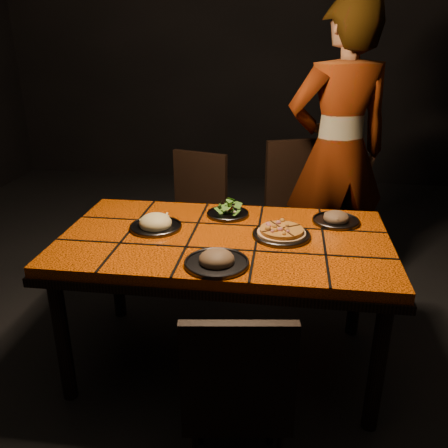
# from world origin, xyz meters

# --- Properties ---
(room_shell) EXTENTS (6.04, 7.04, 3.08)m
(room_shell) POSITION_xyz_m (0.00, 0.00, 1.50)
(room_shell) COLOR black
(room_shell) RESTS_ON ground
(dining_table) EXTENTS (1.62, 0.92, 0.75)m
(dining_table) POSITION_xyz_m (0.00, 0.00, 0.67)
(dining_table) COLOR #DD5206
(dining_table) RESTS_ON ground
(chair_near) EXTENTS (0.43, 0.43, 0.84)m
(chair_near) POSITION_xyz_m (0.15, -0.78, 0.48)
(chair_near) COLOR black
(chair_near) RESTS_ON ground
(chair_far_left) EXTENTS (0.51, 0.51, 0.90)m
(chair_far_left) POSITION_xyz_m (-0.35, 0.98, 0.52)
(chair_far_left) COLOR black
(chair_far_left) RESTS_ON ground
(chair_far_right) EXTENTS (0.58, 0.58, 0.99)m
(chair_far_right) POSITION_xyz_m (0.39, 1.08, 0.56)
(chair_far_right) COLOR black
(chair_far_right) RESTS_ON ground
(diner) EXTENTS (0.81, 0.66, 1.90)m
(diner) POSITION_xyz_m (0.61, 0.97, 0.95)
(diner) COLOR brown
(diner) RESTS_ON ground
(plate_pizza) EXTENTS (0.33, 0.33, 0.04)m
(plate_pizza) POSITION_xyz_m (0.28, 0.03, 0.77)
(plate_pizza) COLOR #3D3C42
(plate_pizza) RESTS_ON dining_table
(plate_pasta) EXTENTS (0.27, 0.27, 0.09)m
(plate_pasta) POSITION_xyz_m (-0.36, 0.05, 0.77)
(plate_pasta) COLOR #3D3C42
(plate_pasta) RESTS_ON dining_table
(plate_salad) EXTENTS (0.23, 0.23, 0.07)m
(plate_salad) POSITION_xyz_m (-0.02, 0.28, 0.78)
(plate_salad) COLOR #3D3C42
(plate_salad) RESTS_ON dining_table
(plate_mushroom_a) EXTENTS (0.28, 0.28, 0.09)m
(plate_mushroom_a) POSITION_xyz_m (0.01, -0.31, 0.77)
(plate_mushroom_a) COLOR #3D3C42
(plate_mushroom_a) RESTS_ON dining_table
(plate_mushroom_b) EXTENTS (0.25, 0.25, 0.08)m
(plate_mushroom_b) POSITION_xyz_m (0.56, 0.26, 0.77)
(plate_mushroom_b) COLOR #3D3C42
(plate_mushroom_b) RESTS_ON dining_table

